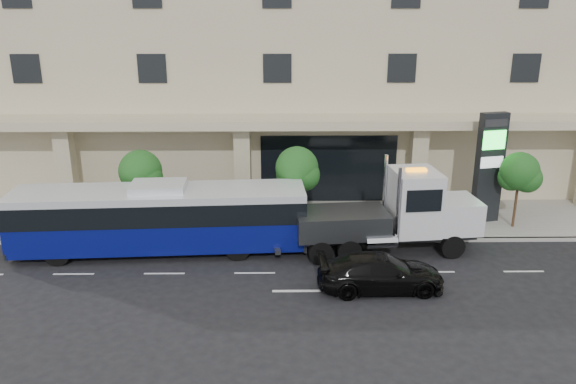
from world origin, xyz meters
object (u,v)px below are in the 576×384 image
Objects in this scene: city_bus at (160,217)px; tow_truck at (395,215)px; black_sedan at (381,272)px; signage_pylon at (489,167)px.

city_bus is 11.15m from tow_truck.
black_sedan is 0.88× the size of signage_pylon.
tow_truck is 1.67× the size of signage_pylon.
city_bus is 10.65m from black_sedan.
city_bus is at bearing 174.14° from tow_truck.
tow_truck is at bearing -160.28° from signage_pylon.
city_bus is at bearing 178.81° from signage_pylon.
black_sedan is at bearing -145.94° from signage_pylon.
black_sedan is (-1.31, -3.88, -1.10)m from tow_truck.
signage_pylon is at bearing -44.64° from black_sedan.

